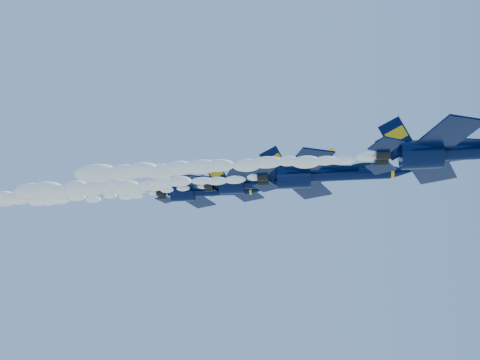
# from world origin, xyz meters

# --- Properties ---
(jet_lead) EXTENTS (20.11, 16.50, 7.47)m
(jet_lead) POSITION_xyz_m (22.36, -12.09, 150.15)
(jet_lead) COLOR black
(smoke_trail_jet_lead) EXTENTS (31.79, 2.08, 1.87)m
(smoke_trail_jet_lead) POSITION_xyz_m (-2.13, -12.09, 149.75)
(smoke_trail_jet_lead) COLOR white
(jet_second) EXTENTS (19.27, 15.81, 7.16)m
(jet_second) POSITION_xyz_m (8.63, -1.95, 152.64)
(jet_second) COLOR black
(smoke_trail_jet_second) EXTENTS (31.79, 1.99, 1.79)m
(smoke_trail_jet_second) POSITION_xyz_m (-15.50, -1.95, 152.25)
(smoke_trail_jet_second) COLOR white
(jet_third) EXTENTS (16.30, 13.37, 6.06)m
(jet_third) POSITION_xyz_m (-0.77, 6.10, 155.25)
(jet_third) COLOR black
(smoke_trail_jet_third) EXTENTS (31.79, 1.69, 1.52)m
(smoke_trail_jet_third) POSITION_xyz_m (-23.63, 6.10, 154.88)
(smoke_trail_jet_third) COLOR white
(jet_fourth) EXTENTS (15.93, 13.07, 5.92)m
(jet_fourth) POSITION_xyz_m (-8.35, 8.67, 155.44)
(jet_fourth) COLOR black
(smoke_trail_jet_fourth) EXTENTS (31.79, 1.65, 1.48)m
(smoke_trail_jet_fourth) POSITION_xyz_m (-31.05, 8.67, 155.08)
(smoke_trail_jet_fourth) COLOR white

